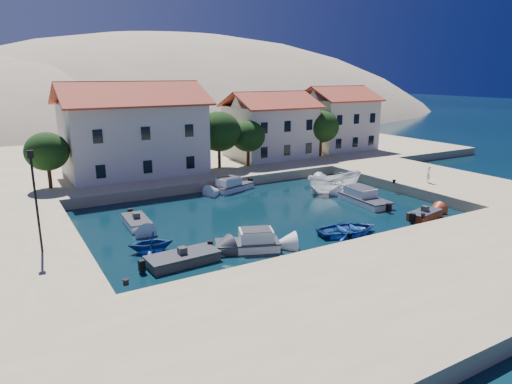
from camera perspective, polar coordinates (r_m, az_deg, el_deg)
ground at (r=30.85m, az=11.45°, el=-7.65°), size 400.00×400.00×0.00m
quay_south at (r=26.89m, az=20.12°, el=-10.55°), size 52.00×12.00×1.00m
quay_east at (r=51.73m, az=21.23°, el=1.27°), size 11.00×20.00×1.00m
quay_west at (r=32.98m, az=-28.00°, el=-6.72°), size 8.00×20.00×1.00m
quay_north at (r=63.79m, az=-10.30°, el=4.39°), size 80.00×36.00×1.00m
hills at (r=154.14m, az=-14.45°, el=1.00°), size 254.00×176.00×99.00m
building_left at (r=51.18m, az=-15.13°, el=7.81°), size 14.70×9.45×9.70m
building_mid at (r=59.43m, az=1.76°, el=8.48°), size 10.50×8.40×8.30m
building_right at (r=67.28m, az=10.11°, el=9.19°), size 9.45×8.40×8.80m
trees at (r=52.73m, az=-3.15°, el=7.27°), size 37.30×5.30×6.45m
lamppost at (r=29.92m, az=-25.91°, el=0.02°), size 0.35×0.25×6.22m
bollards at (r=34.94m, az=10.80°, el=-2.95°), size 29.36×9.56×0.30m
motorboat_grey_sw at (r=29.20m, az=-9.16°, el=-8.22°), size 4.58×2.21×1.25m
cabin_cruiser_south at (r=30.80m, az=-1.08°, el=-6.43°), size 4.65×3.27×1.60m
rowboat_south at (r=34.62m, az=11.36°, el=-5.15°), size 5.15×4.07×0.96m
motorboat_red_se at (r=39.90m, az=20.32°, el=-2.69°), size 3.50×2.07×1.25m
cabin_cruiser_east at (r=42.73m, az=13.46°, el=-0.81°), size 2.51×5.45×1.60m
boat_east at (r=46.23m, az=9.71°, el=-0.07°), size 6.10×3.48×2.22m
motorboat_white_ne at (r=49.22m, az=8.44°, el=1.24°), size 2.51×3.29×1.25m
rowboat_west at (r=31.52m, az=-12.97°, el=-7.24°), size 3.37×3.06×1.54m
motorboat_white_west at (r=36.82m, az=-14.68°, el=-3.66°), size 1.84×3.84×1.25m
cabin_cruiser_north at (r=46.46m, az=-2.87°, el=0.80°), size 4.74×3.11×1.60m
pedestrian at (r=48.31m, az=20.72°, el=2.06°), size 0.71×0.71×1.67m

